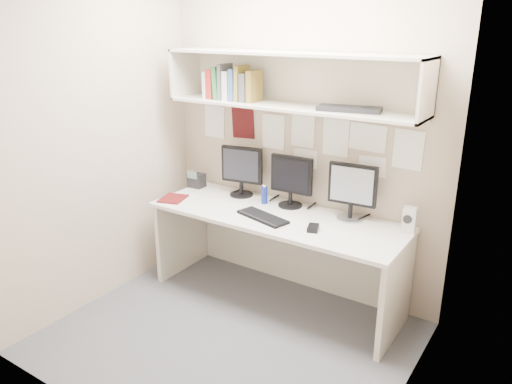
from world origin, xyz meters
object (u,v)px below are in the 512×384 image
Objects in this scene: monitor_left at (242,169)px; desk at (276,257)px; keyboard at (263,217)px; maroon_notebook at (173,199)px; monitor_right at (352,189)px; monitor_center at (291,179)px; desk_phone at (196,180)px; speaker at (409,220)px.

desk is at bearing -35.34° from monitor_left.
maroon_notebook is (-0.85, -0.05, -0.00)m from keyboard.
monitor_right is (0.99, -0.00, 0.00)m from monitor_left.
monitor_center is 0.96× the size of keyboard.
monitor_right is at bearing -0.53° from desk_phone.
monitor_right reaches higher than maroon_notebook.
speaker is (0.94, 0.01, -0.14)m from monitor_center.
desk is 0.81m from monitor_right.
monitor_left is at bearing 177.33° from monitor_center.
keyboard is (-0.04, -0.35, -0.22)m from monitor_center.
monitor_right is 2.39× the size of speaker.
monitor_center is 0.95m from speaker.
monitor_center is at bearing 170.72° from speaker.
desk_phone is at bearing 174.64° from monitor_left.
monitor_center is 0.95m from desk_phone.
monitor_right is at bearing 23.36° from desk.
monitor_left reaches higher than desk_phone.
keyboard is (0.43, -0.35, -0.22)m from monitor_left.
monitor_left is at bearing 170.62° from speaker.
desk is 4.78× the size of monitor_left.
desk_phone is at bearing 179.97° from monitor_center.
monitor_left is 0.99× the size of monitor_right.
desk_phone is (-1.88, -0.05, -0.03)m from speaker.
speaker is at bearing -0.77° from desk_phone.
monitor_right reaches higher than desk_phone.
speaker is 0.76× the size of maroon_notebook.
speaker is at bearing -4.14° from maroon_notebook.
monitor_left is at bearing 175.40° from monitor_right.
maroon_notebook reaches higher than desk.
monitor_left is at bearing 155.38° from desk.
keyboard is at bearing -169.63° from speaker.
speaker is (0.98, 0.36, 0.08)m from keyboard.
monitor_center is (-0.00, 0.22, 0.59)m from desk.
desk is 0.98m from maroon_notebook.
desk_phone is at bearing 80.64° from maroon_notebook.
desk_phone is (-0.90, 0.31, 0.05)m from keyboard.
desk is 8.66× the size of maroon_notebook.
monitor_center is at bearing 175.39° from monitor_right.
monitor_right is at bearing -0.64° from maroon_notebook.
monitor_left is 2.37× the size of speaker.
monitor_right is (0.51, 0.22, 0.60)m from desk.
desk is at bearing -176.15° from speaker.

